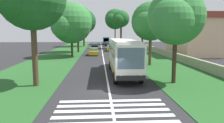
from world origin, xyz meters
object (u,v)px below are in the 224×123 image
object	(u,v)px
coach_bus	(123,55)
trailing_car_3	(108,44)
roadside_tree_left_3	(83,22)
trailing_car_0	(94,52)
trailing_minibus_0	(106,40)
trailing_car_1	(110,48)
roadside_tree_left_1	(77,20)
roadside_tree_right_3	(115,20)
utility_pole	(142,36)
roadside_tree_right_2	(150,22)
roadside_building	(199,34)
roadside_tree_left_2	(71,24)
trailing_car_2	(95,46)
roadside_tree_right_0	(174,18)
roadside_tree_right_1	(121,19)

from	to	relation	value
coach_bus	trailing_car_3	distance (m)	46.61
roadside_tree_left_3	trailing_car_0	bearing A→B (deg)	-171.57
trailing_minibus_0	trailing_car_0	bearing A→B (deg)	174.24
trailing_car_1	trailing_minibus_0	world-z (taller)	trailing_minibus_0
coach_bus	roadside_tree_left_1	distance (m)	27.35
roadside_tree_right_3	utility_pole	distance (m)	50.43
trailing_car_0	trailing_car_1	size ratio (longest dim) A/B	1.00
roadside_tree_right_2	roadside_building	bearing A→B (deg)	-44.54
trailing_car_3	roadside_tree_right_2	bearing A→B (deg)	-174.38
roadside_tree_left_2	roadside_building	bearing A→B (deg)	-84.79
trailing_car_0	trailing_minibus_0	world-z (taller)	trailing_minibus_0
trailing_car_2	roadside_tree_right_0	bearing A→B (deg)	-169.49
utility_pole	roadside_building	size ratio (longest dim) A/B	0.58
trailing_car_1	roadside_tree_right_2	world-z (taller)	roadside_tree_right_2
trailing_car_2	roadside_building	xyz separation A→B (m)	(-17.59, -20.95, 3.37)
roadside_tree_right_1	roadside_tree_right_3	size ratio (longest dim) A/B	0.81
coach_bus	roadside_tree_right_0	bearing A→B (deg)	-135.17
roadside_tree_right_0	roadside_tree_right_2	bearing A→B (deg)	-1.69
roadside_tree_left_1	trailing_car_3	bearing A→B (deg)	-20.12
trailing_car_2	roadside_tree_left_3	world-z (taller)	roadside_tree_left_3
coach_bus	roadside_tree_right_1	distance (m)	36.33
roadside_tree_right_2	coach_bus	bearing A→B (deg)	146.59
roadside_tree_right_3	roadside_tree_left_2	bearing A→B (deg)	164.60
trailing_car_2	roadside_tree_right_2	bearing A→B (deg)	-165.52
trailing_car_2	roadside_tree_right_3	xyz separation A→B (m)	(19.05, -6.84, 8.07)
roadside_tree_left_1	roadside_tree_right_3	world-z (taller)	roadside_tree_right_3
coach_bus	roadside_building	bearing A→B (deg)	-41.28
utility_pole	roadside_tree_right_3	bearing A→B (deg)	0.09
trailing_car_0	roadside_tree_right_3	world-z (taller)	roadside_tree_right_3
trailing_car_2	roadside_tree_right_1	size ratio (longest dim) A/B	0.42
coach_bus	roadside_building	size ratio (longest dim) A/B	0.84
coach_bus	roadside_tree_right_1	bearing A→B (deg)	-5.22
roadside_tree_right_2	trailing_car_0	bearing A→B (deg)	30.08
roadside_tree_left_3	trailing_car_3	bearing A→B (deg)	-76.26
roadside_tree_right_0	utility_pole	distance (m)	10.19
roadside_tree_right_0	roadside_building	world-z (taller)	roadside_tree_right_0
trailing_minibus_0	roadside_tree_right_3	size ratio (longest dim) A/B	0.48
roadside_tree_right_3	roadside_tree_right_2	bearing A→B (deg)	-178.72
roadside_tree_left_2	roadside_tree_right_0	world-z (taller)	roadside_tree_left_2
roadside_tree_left_2	trailing_car_1	bearing A→B (deg)	-33.86
roadside_tree_left_1	roadside_tree_right_0	bearing A→B (deg)	-159.41
trailing_minibus_0	roadside_tree_right_1	xyz separation A→B (m)	(-19.66, -3.26, 6.20)
roadside_tree_right_0	utility_pole	bearing A→B (deg)	4.12
trailing_car_1	roadside_tree_left_1	size ratio (longest dim) A/B	0.41
trailing_car_1	roadside_tree_right_1	bearing A→B (deg)	-24.51
trailing_car_1	roadside_tree_right_3	world-z (taller)	roadside_tree_right_3
trailing_car_1	roadside_tree_right_2	bearing A→B (deg)	-169.65
coach_bus	trailing_car_3	xyz separation A→B (m)	(46.58, -0.30, -1.48)
trailing_car_2	roadside_tree_right_0	distance (m)	42.20
coach_bus	roadside_tree_right_0	size ratio (longest dim) A/B	1.34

